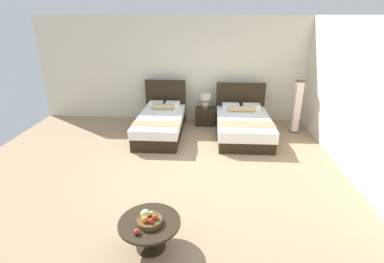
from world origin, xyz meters
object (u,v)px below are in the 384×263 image
(table_lamp, at_px, (205,100))
(fruit_bowl, at_px, (149,219))
(bed_near_window, at_px, (161,123))
(loose_apple, at_px, (136,232))
(bed_near_corner, at_px, (243,125))
(nightstand, at_px, (205,116))
(coffee_table, at_px, (150,228))
(floor_lamp_corner, at_px, (297,107))

(table_lamp, bearing_deg, fruit_bowl, -97.45)
(bed_near_window, xyz_separation_m, loose_apple, (0.38, -4.17, 0.16))
(bed_near_corner, bearing_deg, table_lamp, 139.10)
(bed_near_window, bearing_deg, fruit_bowl, -82.86)
(nightstand, bearing_deg, coffee_table, -97.57)
(loose_apple, distance_m, floor_lamp_corner, 5.52)
(loose_apple, bearing_deg, bed_near_corner, 67.61)
(table_lamp, xyz_separation_m, fruit_bowl, (-0.63, -4.81, -0.22))
(loose_apple, bearing_deg, nightstand, 81.54)
(fruit_bowl, bearing_deg, bed_near_window, 97.14)
(bed_near_corner, bearing_deg, nightstand, 139.78)
(bed_near_corner, distance_m, coffee_table, 4.25)
(nightstand, bearing_deg, bed_near_window, -143.85)
(bed_near_window, relative_size, floor_lamp_corner, 1.59)
(bed_near_corner, height_order, coffee_table, bed_near_corner)
(table_lamp, relative_size, coffee_table, 0.51)
(table_lamp, bearing_deg, bed_near_window, -143.19)
(nightstand, xyz_separation_m, floor_lamp_corner, (2.37, -0.44, 0.45))
(fruit_bowl, bearing_deg, nightstand, 82.52)
(bed_near_window, height_order, table_lamp, bed_near_window)
(bed_near_corner, height_order, floor_lamp_corner, floor_lamp_corner)
(coffee_table, bearing_deg, floor_lamp_corner, 55.16)
(table_lamp, distance_m, fruit_bowl, 4.85)
(bed_near_corner, distance_m, nightstand, 1.28)
(nightstand, bearing_deg, table_lamp, 90.00)
(bed_near_corner, xyz_separation_m, loose_apple, (-1.72, -4.17, 0.16))
(nightstand, xyz_separation_m, fruit_bowl, (-0.63, -4.79, 0.25))
(coffee_table, bearing_deg, table_lamp, 82.46)
(table_lamp, xyz_separation_m, loose_apple, (-0.74, -5.01, -0.25))
(coffee_table, height_order, fruit_bowl, fruit_bowl)
(floor_lamp_corner, bearing_deg, coffee_table, -124.84)
(table_lamp, bearing_deg, floor_lamp_corner, -11.00)
(fruit_bowl, relative_size, loose_apple, 4.54)
(bed_near_window, distance_m, nightstand, 1.39)
(bed_near_window, xyz_separation_m, floor_lamp_corner, (3.50, 0.38, 0.38))
(bed_near_corner, distance_m, floor_lamp_corner, 1.50)
(bed_near_corner, xyz_separation_m, table_lamp, (-0.98, 0.84, 0.41))
(bed_near_window, distance_m, floor_lamp_corner, 3.54)
(nightstand, distance_m, loose_apple, 5.05)
(bed_near_window, height_order, nightstand, bed_near_window)
(bed_near_corner, xyz_separation_m, floor_lamp_corner, (1.40, 0.38, 0.39))
(table_lamp, bearing_deg, coffee_table, -97.54)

